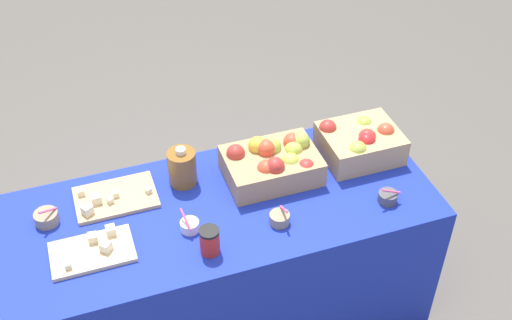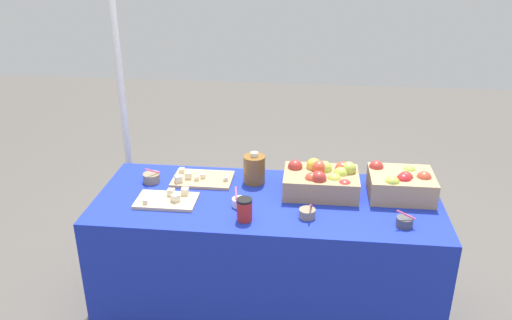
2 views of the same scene
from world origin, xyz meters
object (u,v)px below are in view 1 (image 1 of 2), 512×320
(cutting_board_back, at_px, (114,198))
(sample_bowl_mid, at_px, (280,218))
(cutting_board_front, at_px, (94,250))
(coffee_cup, at_px, (210,241))
(apple_crate_left, at_px, (360,142))
(apple_crate_middle, at_px, (273,162))
(sample_bowl_near, at_px, (190,226))
(sample_bowl_far, at_px, (47,218))
(cider_jug, at_px, (182,167))
(sample_bowl_extra, at_px, (388,197))

(cutting_board_back, relative_size, sample_bowl_mid, 3.34)
(cutting_board_front, bearing_deg, coffee_cup, -18.06)
(apple_crate_left, bearing_deg, coffee_cup, -156.76)
(apple_crate_middle, distance_m, cutting_board_front, 0.86)
(sample_bowl_near, bearing_deg, cutting_board_back, 133.43)
(sample_bowl_near, height_order, sample_bowl_mid, sample_bowl_mid)
(sample_bowl_mid, bearing_deg, sample_bowl_far, 160.97)
(cutting_board_front, bearing_deg, apple_crate_middle, 13.75)
(cutting_board_front, xyz_separation_m, cider_jug, (0.44, 0.30, 0.07))
(cutting_board_back, xyz_separation_m, sample_bowl_far, (-0.29, -0.05, 0.02))
(sample_bowl_far, height_order, coffee_cup, coffee_cup)
(cutting_board_back, distance_m, coffee_cup, 0.53)
(cutting_board_back, height_order, sample_bowl_far, sample_bowl_far)
(sample_bowl_mid, distance_m, cider_jug, 0.50)
(sample_bowl_extra, bearing_deg, apple_crate_left, 86.08)
(sample_bowl_mid, bearing_deg, sample_bowl_extra, -3.75)
(cutting_board_front, distance_m, sample_bowl_near, 0.39)
(cutting_board_back, relative_size, sample_bowl_far, 3.28)
(sample_bowl_mid, bearing_deg, cutting_board_front, 173.70)
(cider_jug, bearing_deg, cutting_board_back, -176.71)
(apple_crate_left, bearing_deg, sample_bowl_far, 179.15)
(cutting_board_front, bearing_deg, sample_bowl_far, 124.22)
(apple_crate_middle, bearing_deg, apple_crate_left, 0.89)
(sample_bowl_mid, bearing_deg, coffee_cup, -169.34)
(cutting_board_front, distance_m, cutting_board_back, 0.31)
(sample_bowl_near, bearing_deg, sample_bowl_extra, -7.57)
(sample_bowl_extra, bearing_deg, cider_jug, 152.81)
(cutting_board_back, height_order, cider_jug, cider_jug)
(sample_bowl_near, distance_m, sample_bowl_far, 0.60)
(apple_crate_middle, xyz_separation_m, sample_bowl_far, (-0.99, 0.03, -0.05))
(sample_bowl_far, xyz_separation_m, cider_jug, (0.60, 0.06, 0.06))
(sample_bowl_near, xyz_separation_m, sample_bowl_far, (-0.55, 0.23, 0.00))
(coffee_cup, bearing_deg, sample_bowl_mid, 10.66)
(apple_crate_middle, bearing_deg, cutting_board_back, 174.04)
(apple_crate_left, xyz_separation_m, sample_bowl_near, (-0.87, -0.21, -0.05))
(cutting_board_back, relative_size, cider_jug, 1.85)
(coffee_cup, bearing_deg, cutting_board_back, 126.58)
(sample_bowl_near, height_order, cider_jug, cider_jug)
(cutting_board_back, xyz_separation_m, sample_bowl_near, (0.27, -0.28, 0.01))
(sample_bowl_mid, relative_size, sample_bowl_extra, 1.07)
(sample_bowl_near, xyz_separation_m, sample_bowl_mid, (0.37, -0.08, 0.00))
(apple_crate_middle, bearing_deg, sample_bowl_near, -154.91)
(apple_crate_left, relative_size, sample_bowl_near, 3.50)
(cutting_board_front, height_order, sample_bowl_extra, sample_bowl_extra)
(cutting_board_back, height_order, sample_bowl_extra, sample_bowl_extra)
(sample_bowl_extra, relative_size, coffee_cup, 0.82)
(cutting_board_back, relative_size, sample_bowl_extra, 3.56)
(apple_crate_left, height_order, cutting_board_back, apple_crate_left)
(apple_crate_left, relative_size, apple_crate_middle, 0.85)
(apple_crate_middle, xyz_separation_m, sample_bowl_mid, (-0.08, -0.29, -0.05))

